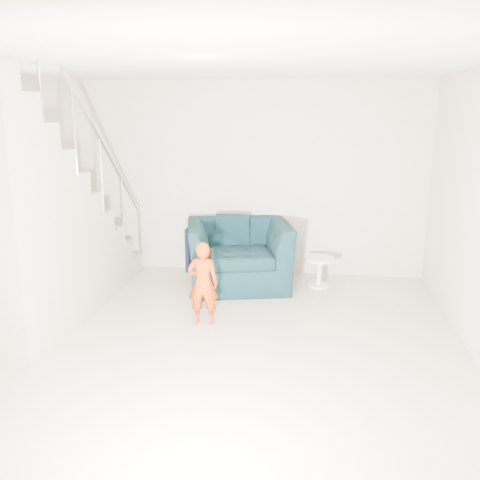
# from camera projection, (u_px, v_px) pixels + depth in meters

# --- Properties ---
(floor) EXTENTS (5.50, 5.50, 0.00)m
(floor) POSITION_uv_depth(u_px,v_px,m) (206.00, 356.00, 4.83)
(floor) COLOR tan
(floor) RESTS_ON ground
(ceiling) EXTENTS (5.50, 5.50, 0.00)m
(ceiling) POSITION_uv_depth(u_px,v_px,m) (201.00, 57.00, 4.18)
(ceiling) COLOR silver
(ceiling) RESTS_ON back_wall
(back_wall) EXTENTS (5.00, 0.00, 5.00)m
(back_wall) POSITION_uv_depth(u_px,v_px,m) (245.00, 179.00, 7.15)
(back_wall) COLOR #B9AB97
(back_wall) RESTS_ON floor
(front_wall) EXTENTS (5.00, 0.00, 5.00)m
(front_wall) POSITION_uv_depth(u_px,v_px,m) (44.00, 364.00, 1.87)
(front_wall) COLOR #B9AB97
(front_wall) RESTS_ON floor
(armchair) EXTENTS (1.56, 1.44, 0.86)m
(armchair) POSITION_uv_depth(u_px,v_px,m) (239.00, 254.00, 6.74)
(armchair) COLOR black
(armchair) RESTS_ON floor
(toddler) EXTENTS (0.35, 0.25, 0.92)m
(toddler) POSITION_uv_depth(u_px,v_px,m) (203.00, 283.00, 5.50)
(toddler) COLOR #9C1B05
(toddler) RESTS_ON floor
(side_table) EXTENTS (0.40, 0.40, 0.40)m
(side_table) POSITION_uv_depth(u_px,v_px,m) (319.00, 267.00, 6.72)
(side_table) COLOR white
(side_table) RESTS_ON floor
(staircase) EXTENTS (1.02, 3.03, 3.62)m
(staircase) POSITION_uv_depth(u_px,v_px,m) (32.00, 239.00, 5.41)
(staircase) COLOR #ADA089
(staircase) RESTS_ON floor
(cushion) EXTENTS (0.47, 0.22, 0.46)m
(cushion) POSITION_uv_depth(u_px,v_px,m) (233.00, 230.00, 7.02)
(cushion) COLOR black
(cushion) RESTS_ON armchair
(throw) EXTENTS (0.05, 0.50, 0.57)m
(throw) POSITION_uv_depth(u_px,v_px,m) (192.00, 247.00, 6.69)
(throw) COLOR black
(throw) RESTS_ON armchair
(phone) EXTENTS (0.04, 0.05, 0.10)m
(phone) POSITION_uv_depth(u_px,v_px,m) (212.00, 254.00, 5.39)
(phone) COLOR black
(phone) RESTS_ON toddler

